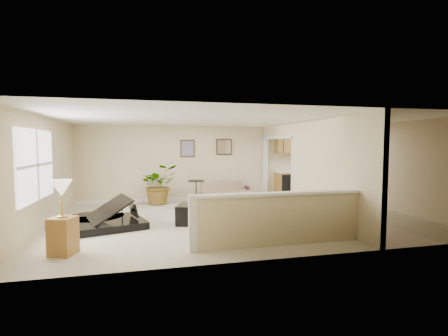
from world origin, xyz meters
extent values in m
plane|color=#B5AC8C|center=(0.00, 0.00, 0.00)|extent=(9.00, 9.00, 0.00)
cube|color=#C4B286|center=(0.00, 3.00, 1.25)|extent=(9.00, 0.04, 2.50)
cube|color=#C4B286|center=(0.00, -3.00, 1.25)|extent=(9.00, 0.04, 2.50)
cube|color=#C4B286|center=(-4.50, 0.00, 1.25)|extent=(0.04, 6.00, 2.50)
cube|color=#C4B286|center=(4.50, 0.00, 1.25)|extent=(0.04, 6.00, 2.50)
cube|color=silver|center=(0.00, 0.00, 2.50)|extent=(9.00, 6.00, 0.04)
cube|color=gray|center=(3.15, 0.00, 0.00)|extent=(2.70, 6.00, 0.01)
cube|color=#C4B286|center=(1.80, -1.20, 1.25)|extent=(0.12, 3.60, 2.50)
cube|color=#C4B286|center=(1.80, 1.77, 2.30)|extent=(0.12, 2.35, 0.40)
cube|color=#C4B286|center=(0.15, -2.30, 0.47)|extent=(3.30, 0.12, 0.95)
cube|color=silver|center=(0.15, -2.30, 0.96)|extent=(3.40, 0.22, 0.05)
cube|color=silver|center=(-1.50, -2.30, 0.50)|extent=(0.14, 0.14, 1.00)
cube|color=white|center=(-4.49, -0.50, 1.45)|extent=(0.05, 2.15, 1.45)
cube|color=#3C2615|center=(-0.95, 2.98, 1.75)|extent=(0.48, 0.03, 0.58)
cube|color=#915C76|center=(-0.95, 2.96, 1.75)|extent=(0.40, 0.01, 0.50)
cube|color=#3C2615|center=(0.30, 2.98, 1.80)|extent=(0.55, 0.03, 0.55)
cube|color=silver|center=(0.30, 2.96, 1.80)|extent=(0.46, 0.01, 0.46)
cube|color=#9B6832|center=(3.30, 2.70, 0.45)|extent=(2.30, 0.60, 0.90)
cube|color=silver|center=(3.30, 2.70, 0.92)|extent=(2.36, 0.65, 0.04)
cube|color=black|center=(2.50, 2.69, 0.43)|extent=(0.60, 0.60, 0.84)
cube|color=#9B6832|center=(3.30, 2.82, 1.95)|extent=(2.30, 0.35, 0.75)
cube|color=black|center=(-3.17, -0.20, 0.83)|extent=(1.89, 1.74, 0.32)
cylinder|color=black|center=(-3.33, 0.39, 0.83)|extent=(1.34, 1.34, 0.32)
cube|color=silver|center=(-2.24, -0.20, 0.79)|extent=(0.54, 1.10, 0.02)
cube|color=black|center=(-3.28, -0.09, 1.12)|extent=(1.54, 1.54, 0.73)
cube|color=black|center=(-1.39, -0.24, 0.23)|extent=(0.54, 0.75, 0.45)
cube|color=tan|center=(0.22, 2.15, 0.21)|extent=(1.71, 1.31, 0.42)
cube|color=tan|center=(0.22, 2.48, 0.64)|extent=(1.49, 0.70, 0.44)
cube|color=tan|center=(-0.45, 2.15, 0.50)|extent=(0.46, 0.87, 0.16)
cube|color=tan|center=(0.88, 2.15, 0.50)|extent=(0.46, 0.87, 0.16)
cylinder|color=black|center=(-0.76, 2.33, 0.02)|extent=(0.37, 0.37, 0.03)
cylinder|color=black|center=(-0.76, 2.33, 0.37)|extent=(0.04, 0.04, 0.72)
cylinder|color=black|center=(-0.76, 2.33, 0.73)|extent=(0.51, 0.51, 0.03)
cylinder|color=black|center=(-1.92, 2.49, 0.13)|extent=(0.36, 0.36, 0.25)
imported|color=#15471A|center=(-1.92, 2.49, 0.63)|extent=(1.35, 1.24, 1.26)
cylinder|color=black|center=(0.97, 2.46, 0.09)|extent=(0.27, 0.27, 0.19)
imported|color=#15471A|center=(0.97, 2.46, 0.26)|extent=(0.38, 0.38, 0.52)
cube|color=#9B6832|center=(-3.66, -1.97, 0.32)|extent=(0.48, 0.48, 0.64)
cylinder|color=gold|center=(-3.66, -1.97, 0.65)|extent=(0.17, 0.17, 0.02)
cylinder|color=gold|center=(-3.66, -1.97, 0.87)|extent=(0.03, 0.03, 0.43)
cone|color=beige|center=(-3.66, -1.97, 1.14)|extent=(0.34, 0.34, 0.28)
camera|label=1|loc=(-2.24, -7.84, 1.85)|focal=26.00mm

